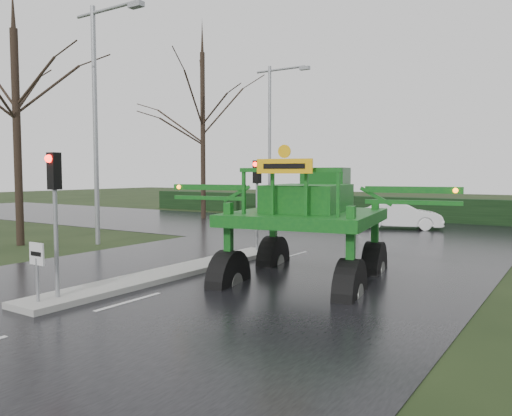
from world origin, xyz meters
The scene contains 14 objects.
ground centered at (0.00, 0.00, 0.00)m, with size 140.00×140.00×0.00m, color black.
road_main centered at (0.00, 10.00, 0.00)m, with size 14.00×80.00×0.02m, color black.
road_cross centered at (0.00, 16.00, 0.01)m, with size 80.00×12.00×0.02m, color black.
median_island centered at (-1.30, 3.00, 0.09)m, with size 1.20×10.00×0.16m, color gray.
hedge_row centered at (0.00, 24.00, 0.75)m, with size 44.00×0.90×1.50m, color black.
keep_left_sign centered at (-1.30, -1.50, 1.06)m, with size 0.50×0.07×1.35m.
traffic_signal_near centered at (-1.30, -1.01, 2.59)m, with size 0.26×0.33×3.52m.
traffic_signal_mid centered at (-1.30, 7.49, 2.59)m, with size 0.26×0.33×3.52m.
street_light_left_near centered at (-8.19, 6.00, 5.99)m, with size 3.85×0.30×10.00m.
street_light_left_far centered at (-8.19, 20.00, 5.99)m, with size 3.85×0.30×10.00m.
tree_left_near centered at (-11.00, 4.00, 5.85)m, with size 6.30×6.30×10.85m.
tree_left_far centered at (-12.50, 18.00, 7.15)m, with size 7.70×7.70×13.26m.
crop_sprayer centered at (0.75, 3.10, 2.23)m, with size 8.33×5.84×4.71m.
white_sedan centered at (0.54, 18.89, 0.00)m, with size 1.54×4.42×1.46m, color white.
Camera 1 is at (8.87, -8.03, 3.05)m, focal length 35.00 mm.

